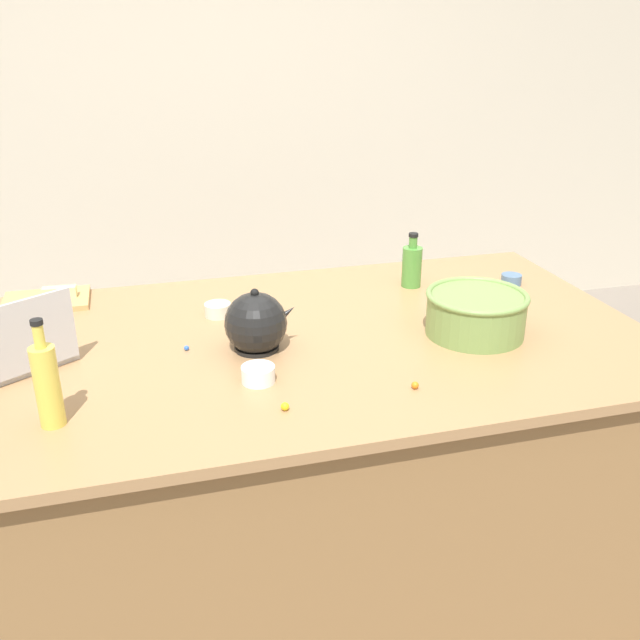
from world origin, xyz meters
The scene contains 16 objects.
ground_plane centered at (0.00, 0.00, 0.00)m, with size 12.00×12.00×0.00m, color slate.
wall_back centered at (0.00, 2.23, 1.30)m, with size 8.00×0.10×2.60m, color beige.
island_counter centered at (0.00, 0.00, 0.45)m, with size 1.99×1.20×0.90m.
laptop centered at (-0.86, 0.00, 0.95)m, with size 0.38×0.36×0.22m.
mixing_bowl_large centered at (0.45, -0.11, 0.97)m, with size 0.31×0.31×0.13m.
bottle_olive centered at (0.43, 0.33, 0.98)m, with size 0.07×0.07×0.20m.
bottle_oil centered at (-0.74, -0.32, 1.01)m, with size 0.06×0.06×0.27m.
kettle centered at (-0.20, -0.04, 0.98)m, with size 0.21×0.18×0.20m.
cutting_board centered at (-0.82, 0.50, 0.91)m, with size 0.28×0.20×0.02m, color tan.
butter_stick_left centered at (-0.77, 0.50, 0.94)m, with size 0.11×0.04×0.04m, color #F4E58C.
ramekin_small centered at (-0.28, 0.23, 0.92)m, with size 0.08×0.08×0.04m, color beige.
ramekin_medium centered at (0.79, 0.25, 0.92)m, with size 0.07×0.07×0.04m, color slate.
ramekin_wide centered at (-0.24, -0.24, 0.92)m, with size 0.09×0.09×0.04m, color white.
candy_0 centered at (-0.20, -0.41, 0.91)m, with size 0.02×0.02×0.02m, color yellow.
candy_1 centered at (-0.40, 0.00, 0.91)m, with size 0.01×0.01×0.01m, color blue.
candy_3 centered at (0.15, -0.39, 0.91)m, with size 0.02×0.02×0.02m, color orange.
Camera 1 is at (-0.51, -1.85, 1.76)m, focal length 38.99 mm.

